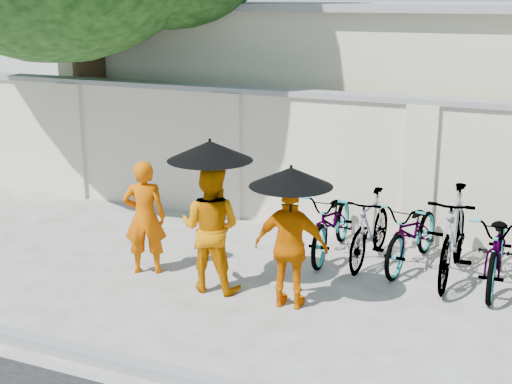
% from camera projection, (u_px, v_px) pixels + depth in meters
% --- Properties ---
extents(ground, '(80.00, 80.00, 0.00)m').
position_uv_depth(ground, '(191.00, 299.00, 8.39)').
color(ground, '#B5B5B5').
extents(kerb, '(40.00, 0.16, 0.12)m').
position_uv_depth(kerb, '(105.00, 359.00, 6.87)').
color(kerb, gray).
rests_on(kerb, ground).
extents(compound_wall, '(20.00, 0.30, 2.00)m').
position_uv_depth(compound_wall, '(354.00, 167.00, 10.54)').
color(compound_wall, beige).
rests_on(compound_wall, ground).
extents(building_behind, '(14.00, 6.00, 3.20)m').
position_uv_depth(building_behind, '(465.00, 97.00, 13.33)').
color(building_behind, beige).
rests_on(building_behind, ground).
extents(monk_left, '(0.64, 0.55, 1.47)m').
position_uv_depth(monk_left, '(145.00, 217.00, 9.01)').
color(monk_left, '#CC5200').
rests_on(monk_left, ground).
extents(monk_center, '(0.79, 0.64, 1.55)m').
position_uv_depth(monk_center, '(211.00, 228.00, 8.47)').
color(monk_center, '#CD6F00').
rests_on(monk_center, ground).
extents(parasol_center, '(0.99, 0.99, 0.97)m').
position_uv_depth(parasol_center, '(210.00, 151.00, 8.13)').
color(parasol_center, black).
rests_on(parasol_center, ground).
extents(monk_right, '(0.88, 0.44, 1.44)m').
position_uv_depth(monk_right, '(291.00, 247.00, 8.00)').
color(monk_right, '#D16100').
rests_on(monk_right, ground).
extents(parasol_right, '(0.92, 0.92, 0.84)m').
position_uv_depth(parasol_right, '(291.00, 177.00, 7.70)').
color(parasol_right, black).
rests_on(parasol_right, ground).
extents(bike_0, '(0.71, 1.81, 0.94)m').
position_uv_depth(bike_0, '(333.00, 222.00, 9.69)').
color(bike_0, gray).
rests_on(bike_0, ground).
extents(bike_1, '(0.52, 1.63, 0.97)m').
position_uv_depth(bike_1, '(370.00, 228.00, 9.40)').
color(bike_1, gray).
rests_on(bike_1, ground).
extents(bike_2, '(0.84, 1.81, 0.92)m').
position_uv_depth(bike_2, '(413.00, 233.00, 9.29)').
color(bike_2, gray).
rests_on(bike_2, ground).
extents(bike_3, '(0.57, 1.93, 1.15)m').
position_uv_depth(bike_3, '(453.00, 235.00, 8.84)').
color(bike_3, gray).
rests_on(bike_3, ground).
extents(bike_4, '(0.69, 1.86, 0.97)m').
position_uv_depth(bike_4, '(498.00, 248.00, 8.66)').
color(bike_4, gray).
rests_on(bike_4, ground).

